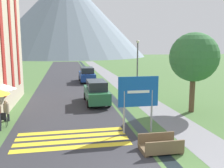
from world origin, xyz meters
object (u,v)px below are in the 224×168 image
cafe_chair_far_left (3,106)px  streetlamp (137,63)px  parked_car_far (87,75)px  footbridge (160,146)px  person_seated_near (6,110)px  cafe_chair_near_left (3,118)px  tree_by_path (194,57)px  road_sign (138,96)px  parked_car_near (96,92)px

cafe_chair_far_left → streetlamp: (10.37, 3.80, 2.43)m
streetlamp → parked_car_far: bearing=111.5°
footbridge → person_seated_near: size_ratio=1.32×
cafe_chair_near_left → tree_by_path: tree_by_path is taller
footbridge → tree_by_path: bearing=51.6°
road_sign → streetlamp: (2.59, 8.94, 0.99)m
cafe_chair_near_left → person_seated_near: size_ratio=0.66×
parked_car_far → person_seated_near: (-6.13, -14.83, -0.20)m
cafe_chair_far_left → footbridge: bearing=-36.5°
cafe_chair_near_left → streetlamp: (9.71, 6.74, 2.43)m
road_sign → cafe_chair_near_left: size_ratio=3.48×
tree_by_path → streetlamp: bearing=111.2°
streetlamp → road_sign: bearing=-106.1°
road_sign → parked_car_near: size_ratio=0.66×
person_seated_near → footbridge: bearing=-37.6°
streetlamp → tree_by_path: (2.20, -5.68, 0.77)m
parked_car_near → streetlamp: size_ratio=0.90×
cafe_chair_near_left → person_seated_near: (-0.05, 1.14, 0.20)m
parked_car_far → tree_by_path: tree_by_path is taller
parked_car_near → parked_car_far: same height
cafe_chair_near_left → tree_by_path: bearing=-16.7°
road_sign → parked_car_far: 18.24m
road_sign → cafe_chair_near_left: 7.59m
parked_car_near → cafe_chair_near_left: parked_car_near is taller
parked_car_far → tree_by_path: bearing=-68.7°
tree_by_path → parked_car_near: bearing=149.4°
cafe_chair_near_left → road_sign: bearing=-38.9°
parked_car_near → cafe_chair_near_left: (-5.81, -4.67, -0.40)m
cafe_chair_far_left → tree_by_path: tree_by_path is taller
cafe_chair_near_left → cafe_chair_far_left: bearing=80.9°
parked_car_far → cafe_chair_far_left: (-6.74, -13.03, -0.40)m
parked_car_far → cafe_chair_far_left: parked_car_far is taller
cafe_chair_near_left → tree_by_path: size_ratio=0.16×
footbridge → cafe_chair_far_left: (-8.07, 7.56, 0.29)m
parked_car_near → cafe_chair_near_left: bearing=-141.2°
road_sign → parked_car_near: 7.07m
cafe_chair_far_left → tree_by_path: 13.10m
footbridge → parked_car_far: size_ratio=0.37×
parked_car_near → parked_car_far: 11.31m
road_sign → parked_car_far: size_ratio=0.65×
road_sign → cafe_chair_near_left: road_sign is taller
road_sign → parked_car_near: bearing=100.8°
cafe_chair_near_left → person_seated_near: 1.16m
cafe_chair_far_left → person_seated_near: bearing=-64.7°
person_seated_near → streetlamp: streetlamp is taller
parked_car_near → road_sign: bearing=-79.2°
streetlamp → tree_by_path: 6.14m
cafe_chair_far_left → parked_car_far: bearing=69.2°
cafe_chair_far_left → cafe_chair_near_left: size_ratio=1.00×
streetlamp → tree_by_path: bearing=-68.8°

